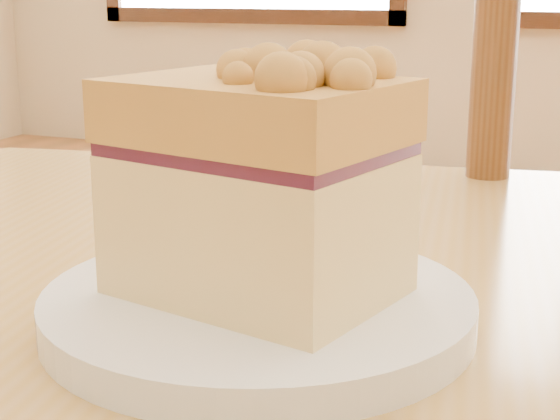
% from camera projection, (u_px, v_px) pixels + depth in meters
% --- Properties ---
extents(plate, '(0.22, 0.22, 0.02)m').
position_uv_depth(plate, '(258.00, 309.00, 0.44)').
color(plate, white).
rests_on(plate, cafe_table_main).
extents(cake_slice, '(0.15, 0.13, 0.12)m').
position_uv_depth(cake_slice, '(256.00, 178.00, 0.42)').
color(cake_slice, '#EECA86').
rests_on(cake_slice, plate).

